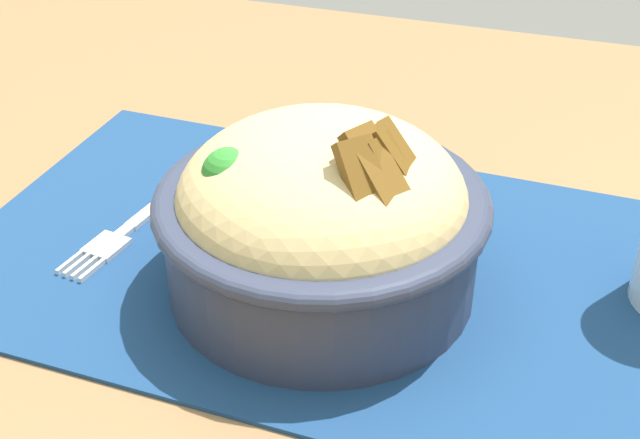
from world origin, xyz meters
The scene contains 4 objects.
table centered at (0.00, 0.00, 0.67)m, with size 1.10×0.93×0.74m.
placemat centered at (-0.02, -0.03, 0.74)m, with size 0.45×0.29×0.00m, color navy.
bowl centered at (-0.03, 0.00, 0.79)m, with size 0.20×0.20×0.12m.
fork centered at (0.11, -0.01, 0.74)m, with size 0.03×0.13×0.00m.
Camera 1 is at (-0.17, 0.41, 1.07)m, focal length 49.55 mm.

